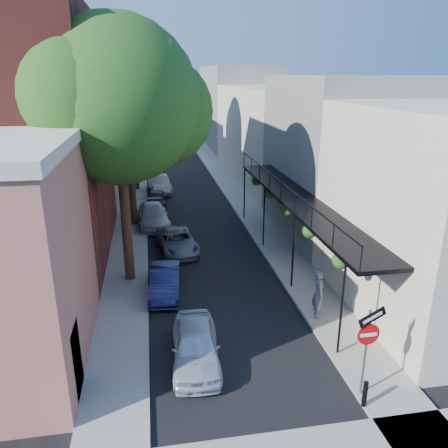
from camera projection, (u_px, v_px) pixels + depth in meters
name	position (u px, v px, depth m)	size (l,w,h in m)	color
ground	(266.00, 436.00, 11.50)	(160.00, 160.00, 0.00)	black
road_surface	(180.00, 180.00, 39.47)	(6.00, 64.00, 0.01)	black
sidewalk_left	(135.00, 181.00, 38.81)	(2.00, 64.00, 0.12)	gray
sidewalk_right	(224.00, 178.00, 40.09)	(2.00, 64.00, 0.12)	gray
buildings_left	(64.00, 128.00, 35.24)	(10.10, 59.10, 12.00)	#B7665E
buildings_right	(280.00, 129.00, 38.99)	(9.80, 55.00, 10.00)	beige
sign_post	(368.00, 338.00, 12.25)	(0.89, 0.17, 2.99)	#595B60
bollard	(365.00, 394.00, 12.27)	(0.14, 0.14, 0.80)	black
oak_near	(128.00, 104.00, 17.97)	(7.48, 6.80, 11.42)	#362215
oak_mid	(133.00, 110.00, 25.66)	(6.60, 6.00, 10.20)	#362215
oak_far	(136.00, 85.00, 33.71)	(7.70, 7.00, 11.90)	#362215
parked_car_a	(196.00, 345.00, 14.26)	(1.53, 3.80, 1.29)	silver
parked_car_b	(165.00, 281.00, 18.81)	(1.24, 3.55, 1.17)	#151943
parked_car_c	(177.00, 241.00, 23.40)	(1.86, 4.02, 1.12)	slate
parked_car_d	(153.00, 216.00, 27.41)	(1.81, 4.46, 1.29)	silver
parked_car_e	(157.00, 199.00, 31.39)	(1.33, 3.31, 1.13)	black
parked_car_f	(159.00, 184.00, 35.14)	(1.43, 4.10, 1.35)	gray
pedestrian	(319.00, 293.00, 16.71)	(0.71, 0.47, 1.96)	slate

